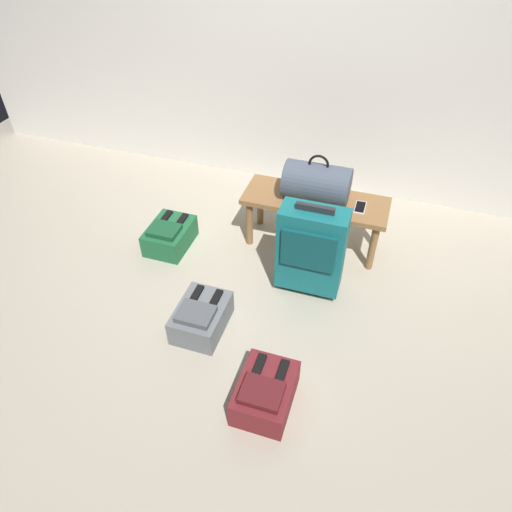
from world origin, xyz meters
The scene contains 9 objects.
ground_plane centered at (0.00, 0.00, 0.00)m, with size 6.60×6.60×0.00m, color #B2A893.
back_wall centered at (0.00, 1.60, 1.40)m, with size 6.00×0.10×2.80m, color silver.
bench centered at (0.30, 0.76, 0.34)m, with size 1.00×0.36×0.40m.
duffel_bag_slate centered at (0.30, 0.76, 0.53)m, with size 0.44×0.26×0.34m.
cell_phone centered at (0.61, 0.74, 0.41)m, with size 0.07×0.14×0.01m.
suitcase_upright_teal centered at (0.38, 0.29, 0.35)m, with size 0.41×0.22×0.67m.
backpack_maroon centered at (0.37, -0.61, 0.09)m, with size 0.28×0.38×0.21m.
backpack_grey centered at (-0.15, -0.24, 0.09)m, with size 0.28×0.38×0.21m.
backpack_green centered at (-0.68, 0.42, 0.09)m, with size 0.28×0.38×0.21m.
Camera 1 is at (0.74, -1.92, 2.24)m, focal length 32.89 mm.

